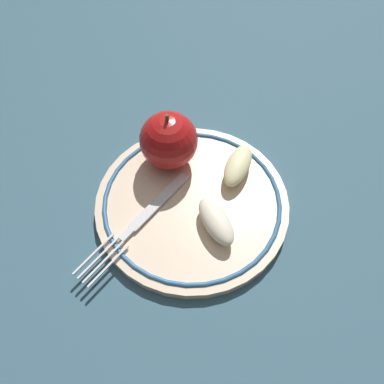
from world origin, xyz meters
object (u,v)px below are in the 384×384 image
Objects in this scene: apple_slice_back at (238,165)px; fork at (140,221)px; plate at (192,204)px; apple_slice_front at (216,221)px; apple_red_whole at (169,140)px.

fork is at bearing -35.56° from apple_slice_back.
plate is 0.05m from apple_slice_front.
apple_slice_back reaches higher than fork.
apple_slice_front is 0.09m from apple_slice_back.
apple_red_whole reaches higher than plate.
apple_red_whole is 1.21× the size of apple_slice_front.
fork is at bearing -140.34° from plate.
plate is 0.08m from apple_slice_back.
apple_slice_front is 0.39× the size of fork.
apple_red_whole is at bearing -160.70° from fork.
fork is (-0.01, -0.10, -0.04)m from apple_red_whole.
apple_slice_front reaches higher than plate.
apple_red_whole is 0.12m from apple_slice_front.
apple_slice_front is (0.04, -0.03, 0.02)m from plate.
apple_red_whole is 0.11m from fork.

